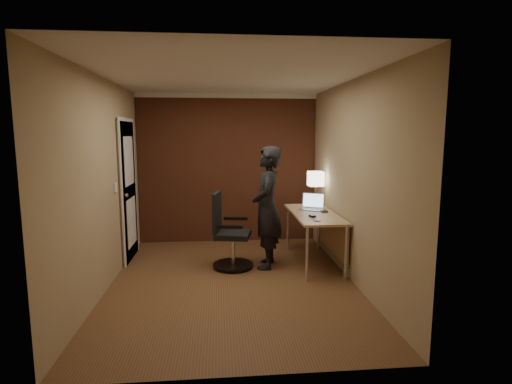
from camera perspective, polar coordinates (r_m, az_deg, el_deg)
The scene contains 9 objects.
room at distance 6.37m, azimuth -6.44°, elevation 4.05°, with size 4.00×4.00×4.00m.
desk at distance 5.74m, azimuth 8.98°, elevation -4.21°, with size 0.60×1.50×0.73m.
desk_lamp at distance 6.17m, azimuth 8.52°, elevation 1.81°, with size 0.22×0.22×0.54m.
laptop at distance 5.96m, azimuth 8.02°, elevation -1.84°, with size 0.41×0.37×0.23m.
mouse at distance 5.41m, azimuth 8.05°, elevation -3.40°, with size 0.06×0.10×0.03m, color black.
phone at distance 5.20m, azimuth 8.65°, elevation -4.00°, with size 0.06×0.12×0.01m, color black.
wallet at distance 5.78m, azimuth 9.70°, elevation -2.73°, with size 0.09×0.11×0.02m, color black.
office_chair at distance 5.52m, azimuth -3.99°, elevation -6.22°, with size 0.56×0.62×1.03m.
person at distance 5.46m, azimuth 1.59°, elevation -2.23°, with size 0.61×0.40×1.67m, color black.
Camera 1 is at (-0.15, -4.81, 1.84)m, focal length 28.00 mm.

